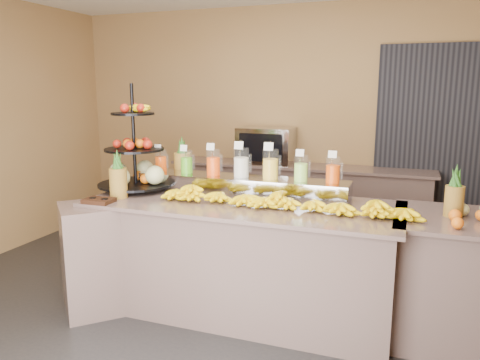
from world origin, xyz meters
The scene contains 20 objects.
ground centered at (0.00, 0.00, 0.00)m, with size 6.00×6.00×0.00m, color black.
room_envelope centered at (0.19, 0.79, 1.88)m, with size 6.04×5.02×2.82m.
buffet_counter centered at (-0.12, 0.26, 0.47)m, with size 2.75×1.25×0.93m.
right_counter centered at (1.70, 0.40, 0.47)m, with size 1.08×0.88×0.93m.
back_ledge centered at (0.00, 2.25, 0.47)m, with size 3.10×0.55×0.93m.
pitcher_tray centered at (-0.11, 0.58, 1.01)m, with size 1.85×0.30×0.15m, color gray.
juice_pitcher_orange_a centered at (-0.89, 0.58, 1.17)m, with size 0.11×0.11×0.26m.
juice_pitcher_green centered at (-0.63, 0.58, 1.17)m, with size 0.11×0.12×0.27m.
juice_pitcher_orange_b centered at (-0.37, 0.58, 1.18)m, with size 0.12×0.13×0.30m.
juice_pitcher_milk centered at (-0.11, 0.58, 1.19)m, with size 0.13×0.14×0.32m.
juice_pitcher_lemon centered at (0.15, 0.58, 1.19)m, with size 0.13×0.14×0.32m.
juice_pitcher_lime centered at (0.41, 0.58, 1.17)m, with size 0.11×0.12×0.28m.
juice_pitcher_orange_c centered at (0.67, 0.58, 1.17)m, with size 0.12×0.12×0.28m.
banana_heap centered at (0.31, 0.26, 0.99)m, with size 2.05×0.19×0.17m.
fruit_stand centered at (-1.01, 0.41, 1.17)m, with size 0.85×0.85×0.94m.
condiment_caddy centered at (-1.07, -0.11, 0.95)m, with size 0.22×0.17×0.03m, color black.
pineapple_left_a centered at (-1.02, 0.09, 1.08)m, with size 0.15×0.15×0.41m.
pineapple_left_b centered at (-0.78, 0.78, 1.11)m, with size 0.16×0.16×0.46m.
right_fruit_pile centered at (1.69, 0.29, 1.00)m, with size 0.42×0.40×0.22m.
oven_warmer centered at (-0.40, 2.25, 1.15)m, with size 0.65×0.45×0.43m, color gray.
Camera 1 is at (1.24, -3.12, 1.84)m, focal length 35.00 mm.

